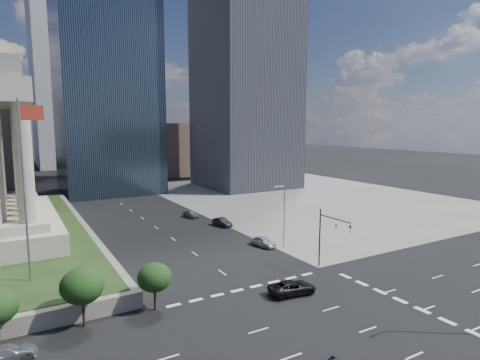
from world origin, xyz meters
TOP-DOWN VIEW (x-y plane):
  - ground at (0.00, 100.00)m, footprint 500.00×500.00m
  - sidewalk_ne at (46.00, 60.00)m, footprint 68.00×90.00m
  - flagpole at (-21.83, 24.00)m, footprint 2.52×0.24m
  - midrise_glass at (2.00, 95.00)m, footprint 26.00×26.00m
  - highrise_ne at (42.00, 85.00)m, footprint 26.00×28.00m
  - building_filler_ne at (32.00, 130.00)m, footprint 20.00×30.00m
  - traffic_signal_ne at (12.50, 13.70)m, footprint 0.30×5.74m
  - street_lamp_north at (13.33, 25.00)m, footprint 2.13×0.22m
  - pickup_truck at (3.77, 10.00)m, footprint 3.28×5.87m
  - suv_grey at (-24.48, 11.00)m, footprint 4.87×2.37m
  - parked_sedan_near at (10.93, 26.93)m, footprint 4.90×2.65m
  - parked_sedan_mid at (11.34, 41.86)m, footprint 4.80×2.24m
  - parked_sedan_far at (9.00, 51.55)m, footprint 4.48×2.38m

SIDE VIEW (x-z plane):
  - ground at x=0.00m, z-range 0.00..0.00m
  - sidewalk_ne at x=46.00m, z-range 0.00..0.03m
  - suv_grey at x=-24.48m, z-range 0.00..1.36m
  - parked_sedan_far at x=9.00m, z-range 0.00..1.45m
  - parked_sedan_mid at x=11.34m, z-range 0.00..1.52m
  - pickup_truck at x=3.77m, z-range 0.00..1.55m
  - parked_sedan_near at x=10.93m, z-range 0.00..1.58m
  - traffic_signal_ne at x=12.50m, z-range 1.25..9.25m
  - street_lamp_north at x=13.33m, z-range 0.66..10.66m
  - building_filler_ne at x=32.00m, z-range 0.00..20.00m
  - flagpole at x=-21.83m, z-range 3.11..23.11m
  - midrise_glass at x=2.00m, z-range 0.00..60.00m
  - highrise_ne at x=42.00m, z-range 0.00..100.00m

